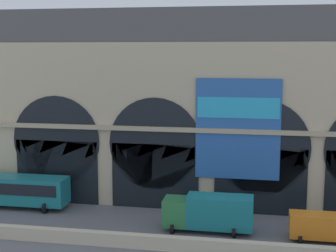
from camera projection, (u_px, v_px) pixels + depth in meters
The scene contains 6 objects.
ground_plane at pixel (200, 229), 42.51m from camera, with size 200.00×200.00×0.00m, color slate.
quay_parapet_wall at pixel (192, 245), 37.66m from camera, with size 90.00×0.70×1.08m, color beige.
station_building at pixel (210, 111), 48.21m from camera, with size 51.80×5.09×19.11m.
bus_west at pixel (12, 189), 48.19m from camera, with size 11.00×3.25×3.10m.
box_truck_center at pixel (209, 212), 41.72m from camera, with size 7.50×2.91×3.12m.
van_mideast at pixel (322, 226), 39.69m from camera, with size 5.20×2.48×2.20m.
Camera 1 is at (4.67, -40.51, 15.15)m, focal length 53.16 mm.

